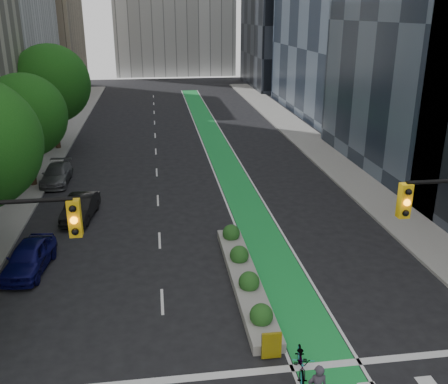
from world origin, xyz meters
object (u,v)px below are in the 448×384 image
object	(u,v)px
bicycle	(302,362)
parked_car_left_near	(29,257)
parked_car_left_far	(57,174)
parked_car_left_mid	(80,208)
median_planter	(245,276)

from	to	relation	value
bicycle	parked_car_left_near	bearing A→B (deg)	152.57
bicycle	parked_car_left_far	xyz separation A→B (m)	(-11.50, 21.67, 0.12)
parked_car_left_near	parked_car_left_mid	bearing A→B (deg)	82.35
parked_car_left_mid	parked_car_left_far	world-z (taller)	parked_car_left_mid
parked_car_left_far	bicycle	bearing A→B (deg)	-61.66
bicycle	parked_car_left_far	size ratio (longest dim) A/B	0.45
parked_car_left_near	bicycle	bearing A→B (deg)	-32.94
median_planter	parked_car_left_near	world-z (taller)	parked_car_left_near
parked_car_left_mid	parked_car_left_far	distance (m)	7.29
parked_car_left_mid	parked_car_left_far	size ratio (longest dim) A/B	0.93
bicycle	parked_car_left_mid	world-z (taller)	parked_car_left_mid
parked_car_left_far	parked_car_left_near	bearing A→B (deg)	-85.43
median_planter	bicycle	world-z (taller)	median_planter
parked_car_left_far	median_planter	bearing A→B (deg)	-54.96
median_planter	parked_car_left_far	bearing A→B (deg)	124.66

